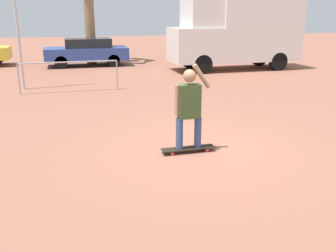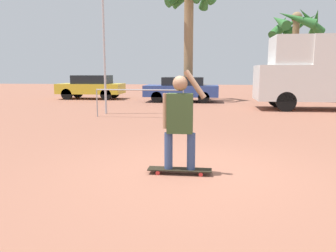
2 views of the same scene
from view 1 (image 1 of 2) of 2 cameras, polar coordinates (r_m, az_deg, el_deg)
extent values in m
plane|color=#935B47|center=(7.71, 4.69, -3.49)|extent=(80.00, 80.00, 0.00)
cube|color=black|center=(7.50, 3.12, -3.41)|extent=(1.08, 0.24, 0.02)
cylinder|color=red|center=(7.32, 0.67, -4.25)|extent=(0.07, 0.03, 0.07)
cylinder|color=red|center=(7.50, 0.25, -3.72)|extent=(0.07, 0.03, 0.07)
cylinder|color=red|center=(7.54, 5.97, -3.71)|extent=(0.07, 0.03, 0.07)
cylinder|color=red|center=(7.72, 5.44, -3.21)|extent=(0.07, 0.03, 0.07)
cylinder|color=#384C7A|center=(7.34, 1.74, -1.20)|extent=(0.14, 0.14, 0.62)
cylinder|color=#384C7A|center=(7.45, 4.56, -0.96)|extent=(0.14, 0.14, 0.62)
cube|color=#384C28|center=(7.22, 3.24, 3.77)|extent=(0.42, 0.22, 0.66)
sphere|color=#A37556|center=(7.13, 3.31, 7.64)|extent=(0.25, 0.25, 0.25)
cylinder|color=#A37556|center=(7.14, 1.40, 3.95)|extent=(0.09, 0.09, 0.59)
cylinder|color=#A37556|center=(7.21, 5.15, 7.57)|extent=(0.38, 0.09, 0.48)
cylinder|color=black|center=(17.40, 5.31, 9.36)|extent=(0.87, 0.28, 0.87)
cylinder|color=black|center=(19.15, 3.32, 10.08)|extent=(0.87, 0.28, 0.87)
cylinder|color=black|center=(19.10, 16.43, 9.42)|extent=(0.87, 0.28, 0.87)
cylinder|color=black|center=(20.71, 13.72, 10.14)|extent=(0.87, 0.28, 0.87)
cube|color=white|center=(18.16, 4.04, 12.22)|extent=(2.19, 2.15, 1.59)
cube|color=black|center=(18.00, 2.71, 13.21)|extent=(0.04, 1.83, 0.79)
cube|color=white|center=(19.38, 13.12, 14.03)|extent=(4.07, 2.15, 2.87)
cube|color=white|center=(18.21, 5.16, 16.73)|extent=(1.53, 1.98, 1.29)
cylinder|color=black|center=(19.65, -15.98, 9.30)|extent=(0.64, 0.22, 0.64)
cylinder|color=black|center=(21.31, -15.98, 9.84)|extent=(0.64, 0.22, 0.64)
cylinder|color=black|center=(19.80, -8.27, 9.82)|extent=(0.64, 0.22, 0.64)
cylinder|color=black|center=(21.45, -8.86, 10.32)|extent=(0.64, 0.22, 0.64)
cube|color=#2D4793|center=(20.47, -12.32, 10.74)|extent=(4.23, 1.89, 0.64)
cube|color=black|center=(20.43, -12.12, 12.29)|extent=(2.33, 1.67, 0.47)
cylinder|color=#8E704C|center=(23.23, 4.21, 16.18)|extent=(0.39, 0.39, 4.86)
cylinder|color=#8E704C|center=(21.40, -12.05, 18.21)|extent=(0.55, 0.55, 6.65)
cylinder|color=#B7B7BC|center=(14.49, -22.22, 15.89)|extent=(0.09, 0.09, 5.47)
cylinder|color=#99999E|center=(13.54, -14.94, 9.39)|extent=(3.33, 0.05, 0.05)
cylinder|color=#99999E|center=(13.70, -21.78, 6.62)|extent=(0.04, 0.04, 1.05)
cylinder|color=#99999E|center=(13.73, -7.77, 7.68)|extent=(0.04, 0.04, 1.05)
camera|label=2|loc=(3.16, 46.36, -6.06)|focal=35.00mm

